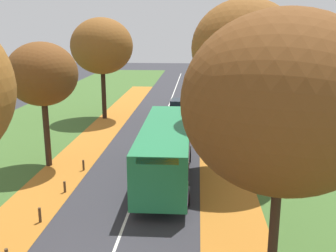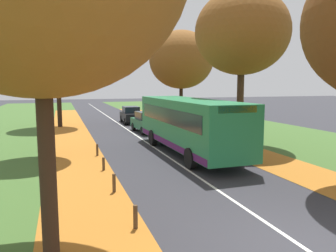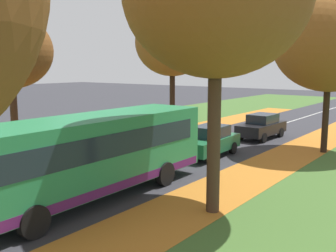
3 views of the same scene
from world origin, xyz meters
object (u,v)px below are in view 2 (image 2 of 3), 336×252
object	(u,v)px
bollard_third	(114,183)
bollard_fifth	(97,150)
tree_right_near	(242,33)
tree_right_mid	(181,60)
bus	(188,123)
bollard_second	(135,217)
car_green_lead	(147,122)
tree_left_near	(47,52)
car_black_following	(131,115)
tree_left_mid	(57,54)
bollard_fourth	(104,164)

from	to	relation	value
bollard_third	bollard_fifth	size ratio (longest dim) A/B	1.05
tree_right_near	tree_right_mid	size ratio (longest dim) A/B	1.08
bollard_third	bus	size ratio (longest dim) A/B	0.06
bollard_second	car_green_lead	bearing A→B (deg)	74.39
car_green_lead	tree_right_near	bearing A→B (deg)	-58.00
tree_left_near	bollard_second	size ratio (longest dim) A/B	11.30
bollard_third	bus	xyz separation A→B (m)	(4.94, 5.40, 1.37)
bollard_third	car_black_following	size ratio (longest dim) A/B	0.16
tree_left_mid	tree_right_near	distance (m)	16.55
bollard_fourth	car_black_following	bearing A→B (deg)	74.28
tree_left_near	tree_right_mid	distance (m)	16.41
tree_left_mid	bus	xyz separation A→B (m)	(6.73, -14.04, -4.72)
tree_right_near	bollard_third	world-z (taller)	tree_right_near
bollard_third	bollard_fourth	size ratio (longest dim) A/B	1.14
tree_left_mid	car_black_following	distance (m)	8.76
tree_right_mid	tree_right_near	bearing A→B (deg)	-91.58
tree_right_mid	bollard_fifth	distance (m)	16.45
bus	bollard_third	bearing A→B (deg)	-132.47
tree_left_mid	tree_right_near	xyz separation A→B (m)	(10.88, -12.46, 0.53)
tree_left_near	bollard_second	bearing A→B (deg)	-77.06
bollard_fourth	car_black_following	distance (m)	17.94
tree_left_mid	bus	world-z (taller)	tree_left_mid
car_black_following	bollard_second	bearing A→B (deg)	-101.56
bus	car_green_lead	xyz separation A→B (m)	(-0.13, 8.43, -0.89)
tree_left_near	bus	bearing A→B (deg)	-12.00
tree_left_near	bollard_second	xyz separation A→B (m)	(2.31, -10.03, -5.12)
tree_right_near	car_black_following	world-z (taller)	tree_right_near
bollard_second	bus	distance (m)	9.90
tree_right_mid	car_black_following	bearing A→B (deg)	157.26
bollard_fifth	bus	distance (m)	5.12
bollard_fifth	car_green_lead	size ratio (longest dim) A/B	0.15
tree_right_mid	bollard_second	world-z (taller)	tree_right_mid
tree_right_near	bollard_fifth	size ratio (longest dim) A/B	15.14
bollard_third	car_black_following	bearing A→B (deg)	76.53
tree_left_mid	bollard_second	world-z (taller)	tree_left_mid
tree_left_mid	bollard_fifth	xyz separation A→B (m)	(1.87, -13.21, -6.10)
tree_left_near	bollard_fifth	bearing A→B (deg)	-16.73
tree_right_mid	bollard_second	size ratio (longest dim) A/B	13.75
bollard_fifth	car_black_following	world-z (taller)	car_black_following
tree_right_near	tree_right_mid	xyz separation A→B (m)	(0.32, 11.49, -0.84)
bollard_third	car_black_following	world-z (taller)	car_black_following
bollard_third	bollard_fifth	world-z (taller)	bollard_third
bollard_second	bollard_fifth	size ratio (longest dim) A/B	1.02
tree_left_mid	bollard_fifth	world-z (taller)	tree_left_mid
bollard_fourth	tree_left_near	bearing A→B (deg)	120.60
tree_left_near	car_black_following	distance (m)	15.90
bollard_fourth	bollard_fifth	distance (m)	3.11
bollard_fifth	tree_right_mid	bearing A→B (deg)	52.70
tree_left_mid	bollard_fourth	bearing A→B (deg)	-83.66
bollard_second	bollard_fifth	bearing A→B (deg)	89.98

